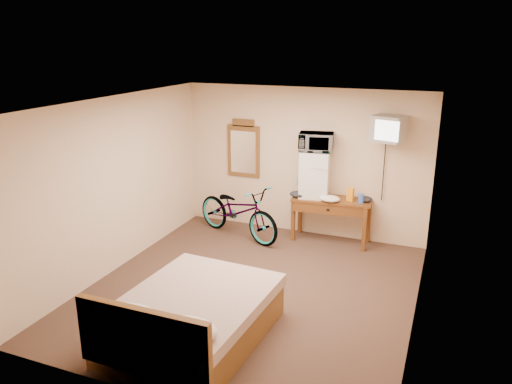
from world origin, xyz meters
TOP-DOWN VIEW (x-y plane):
  - room at (-0.00, 0.00)m, footprint 4.60×4.64m
  - desk at (0.58, 2.00)m, footprint 1.32×0.61m
  - mini_fridge at (0.28, 2.05)m, footprint 0.52×0.50m
  - microwave at (0.28, 2.05)m, footprint 0.60×0.46m
  - snack_bag at (0.88, 2.03)m, footprint 0.12×0.09m
  - blue_cup at (1.06, 1.99)m, footprint 0.09×0.09m
  - cloth_cream at (0.58, 1.87)m, footprint 0.33×0.25m
  - cloth_dark_a at (0.05, 1.89)m, footprint 0.29×0.22m
  - cloth_dark_b at (1.12, 2.07)m, footprint 0.21×0.17m
  - crt_television at (1.39, 2.02)m, footprint 0.54×0.62m
  - wall_mirror at (-1.08, 2.27)m, footprint 0.60×0.04m
  - bicycle at (-0.93, 1.67)m, footprint 1.87×1.19m
  - bed at (-0.17, -1.38)m, footprint 1.56×2.01m

SIDE VIEW (x-z plane):
  - bed at x=-0.17m, z-range -0.15..0.75m
  - bicycle at x=-0.93m, z-range 0.00..0.93m
  - desk at x=0.58m, z-range 0.25..1.00m
  - cloth_dark_b at x=1.12m, z-range 0.75..0.85m
  - cloth_cream at x=0.58m, z-range 0.75..0.85m
  - cloth_dark_a at x=0.05m, z-range 0.75..0.86m
  - blue_cup at x=1.06m, z-range 0.75..0.90m
  - snack_bag at x=0.88m, z-range 0.75..0.97m
  - mini_fridge at x=0.28m, z-range 0.75..1.51m
  - room at x=0.00m, z-range 0.00..2.50m
  - wall_mirror at x=-1.08m, z-range 0.89..1.90m
  - microwave at x=0.28m, z-range 1.51..1.81m
  - crt_television at x=1.39m, z-range 1.76..2.15m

